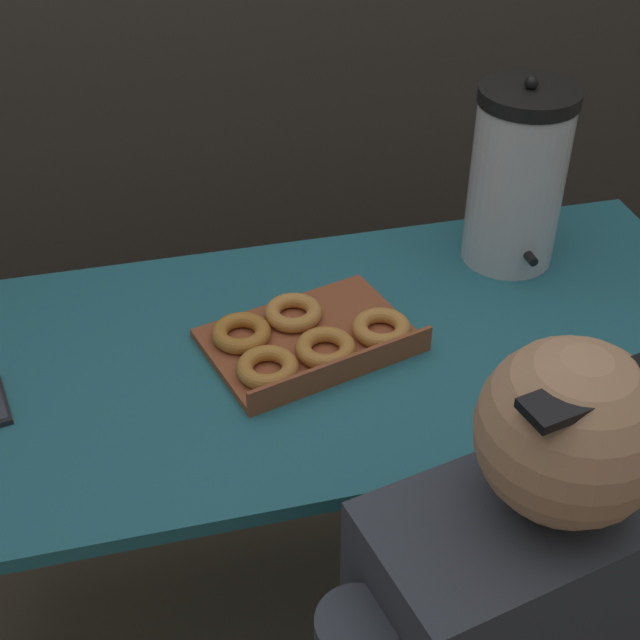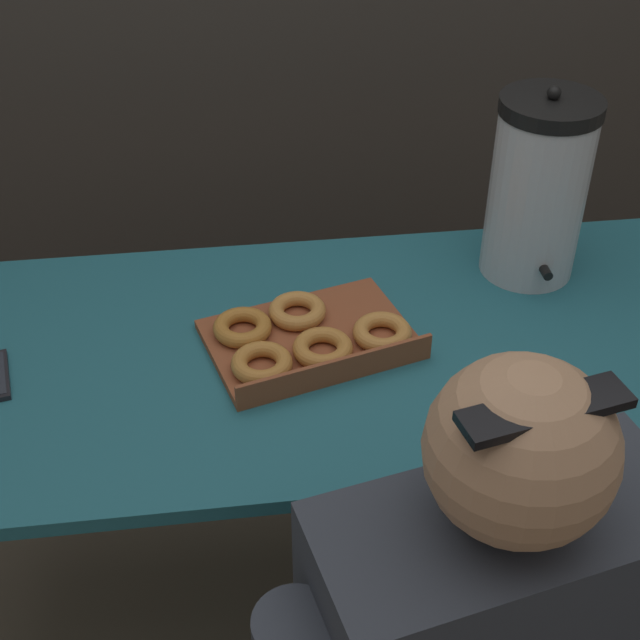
% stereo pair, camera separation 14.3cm
% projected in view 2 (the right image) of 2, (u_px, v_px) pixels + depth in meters
% --- Properties ---
extents(ground_plane, '(12.00, 12.00, 0.00)m').
position_uv_depth(ground_plane, '(323.00, 599.00, 2.08)').
color(ground_plane, brown).
extents(folding_table, '(1.57, 0.71, 0.77)m').
position_uv_depth(folding_table, '(324.00, 366.00, 1.65)').
color(folding_table, '#236675').
rests_on(folding_table, ground).
extents(donut_box, '(0.42, 0.34, 0.05)m').
position_uv_depth(donut_box, '(306.00, 338.00, 1.60)').
color(donut_box, brown).
rests_on(donut_box, folding_table).
extents(coffee_urn, '(0.19, 0.22, 0.39)m').
position_uv_depth(coffee_urn, '(538.00, 188.00, 1.70)').
color(coffee_urn, silver).
rests_on(coffee_urn, folding_table).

